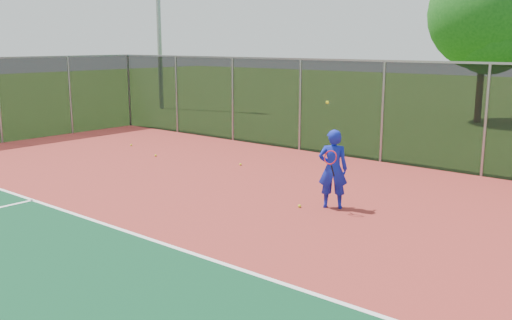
% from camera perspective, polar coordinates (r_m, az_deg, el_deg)
% --- Properties ---
extents(court_apron, '(30.00, 20.00, 0.02)m').
position_cam_1_polar(court_apron, '(8.06, -2.59, -14.32)').
color(court_apron, maroon).
rests_on(court_apron, ground).
extents(fence_back, '(30.00, 0.06, 3.03)m').
position_cam_1_polar(fence_back, '(16.21, 22.00, 3.81)').
color(fence_back, black).
rests_on(fence_back, court_apron).
extents(tennis_player, '(0.75, 0.75, 2.30)m').
position_cam_1_polar(tennis_player, '(12.34, 7.70, -0.88)').
color(tennis_player, '#121FA9').
rests_on(tennis_player, court_apron).
extents(practice_ball_0, '(0.07, 0.07, 0.07)m').
position_cam_1_polar(practice_ball_0, '(20.25, -12.37, 1.48)').
color(practice_ball_0, yellow).
rests_on(practice_ball_0, court_apron).
extents(practice_ball_1, '(0.07, 0.07, 0.07)m').
position_cam_1_polar(practice_ball_1, '(12.46, 4.38, -4.61)').
color(practice_ball_1, yellow).
rests_on(practice_ball_1, court_apron).
extents(practice_ball_2, '(0.07, 0.07, 0.07)m').
position_cam_1_polar(practice_ball_2, '(18.22, -10.01, 0.46)').
color(practice_ball_2, yellow).
rests_on(practice_ball_2, court_apron).
extents(practice_ball_4, '(0.07, 0.07, 0.07)m').
position_cam_1_polar(practice_ball_4, '(16.63, -1.56, -0.44)').
color(practice_ball_4, yellow).
rests_on(practice_ball_4, court_apron).
extents(tree_back_left, '(4.95, 4.95, 7.26)m').
position_cam_1_polar(tree_back_left, '(27.47, 22.09, 12.95)').
color(tree_back_left, '#3D2516').
rests_on(tree_back_left, ground).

